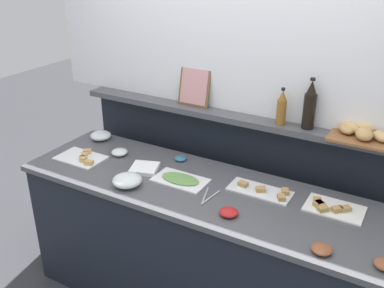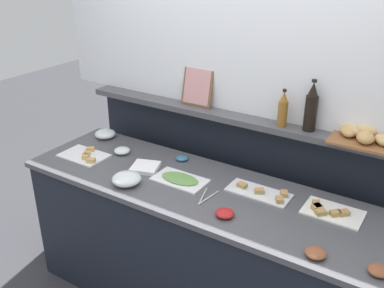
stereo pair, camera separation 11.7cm
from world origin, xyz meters
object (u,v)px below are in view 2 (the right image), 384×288
object	(u,v)px
sandwich_platter_rear	(261,192)
glass_bowl_medium	(127,179)
bread_basket	(364,136)
framed_picture	(197,87)
condiment_bowl_dark	(379,270)
glass_bowl_large	(105,134)
wine_bottle_dark	(311,108)
vinegar_bottle_amber	(283,110)
sandwich_platter_front	(330,211)
napkin_stack	(145,167)
sandwich_platter_side	(85,155)
condiment_bowl_teal	(316,253)
serving_tongs	(205,197)
glass_bowl_small	(122,151)
condiment_bowl_red	(225,213)
condiment_bowl_cream	(182,158)
cold_cuts_platter	(180,179)

from	to	relation	value
sandwich_platter_rear	glass_bowl_medium	distance (m)	0.81
bread_basket	framed_picture	world-z (taller)	framed_picture
sandwich_platter_rear	condiment_bowl_dark	bearing A→B (deg)	-25.40
glass_bowl_large	wine_bottle_dark	size ratio (longest dim) A/B	0.49
glass_bowl_large	glass_bowl_medium	xyz separation A→B (m)	(0.60, -0.46, 0.00)
glass_bowl_medium	vinegar_bottle_amber	bearing A→B (deg)	42.65
sandwich_platter_rear	sandwich_platter_front	bearing A→B (deg)	2.59
glass_bowl_medium	napkin_stack	bearing A→B (deg)	96.63
glass_bowl_large	glass_bowl_medium	world-z (taller)	glass_bowl_medium
sandwich_platter_side	condiment_bowl_teal	size ratio (longest dim) A/B	3.21
napkin_stack	serving_tongs	bearing A→B (deg)	-10.66
serving_tongs	sandwich_platter_rear	bearing A→B (deg)	40.67
glass_bowl_medium	condiment_bowl_dark	xyz separation A→B (m)	(1.47, -0.01, -0.02)
glass_bowl_large	glass_bowl_small	bearing A→B (deg)	-26.23
sandwich_platter_front	framed_picture	size ratio (longest dim) A/B	1.18
sandwich_platter_rear	condiment_bowl_red	distance (m)	0.32
sandwich_platter_front	glass_bowl_small	size ratio (longest dim) A/B	2.80
glass_bowl_large	condiment_bowl_red	bearing A→B (deg)	-19.05
condiment_bowl_cream	wine_bottle_dark	world-z (taller)	wine_bottle_dark
bread_basket	glass_bowl_large	bearing A→B (deg)	-172.78
sandwich_platter_side	condiment_bowl_teal	world-z (taller)	same
wine_bottle_dark	sandwich_platter_front	bearing A→B (deg)	-50.76
condiment_bowl_dark	wine_bottle_dark	distance (m)	1.01
sandwich_platter_front	glass_bowl_medium	xyz separation A→B (m)	(-1.15, -0.35, 0.02)
glass_bowl_small	condiment_bowl_dark	size ratio (longest dim) A/B	1.17
condiment_bowl_teal	vinegar_bottle_amber	distance (m)	0.94
condiment_bowl_teal	serving_tongs	bearing A→B (deg)	166.87
sandwich_platter_front	condiment_bowl_dark	world-z (taller)	sandwich_platter_front
sandwich_platter_front	condiment_bowl_red	distance (m)	0.58
glass_bowl_small	vinegar_bottle_amber	world-z (taller)	vinegar_bottle_amber
sandwich_platter_front	condiment_bowl_cream	xyz separation A→B (m)	(-1.04, 0.10, 0.00)
condiment_bowl_dark	framed_picture	size ratio (longest dim) A/B	0.36
glass_bowl_medium	serving_tongs	distance (m)	0.51
serving_tongs	glass_bowl_medium	bearing A→B (deg)	-166.59
sandwich_platter_rear	framed_picture	xyz separation A→B (m)	(-0.67, 0.37, 0.44)
sandwich_platter_side	cold_cuts_platter	distance (m)	0.75
sandwich_platter_side	glass_bowl_small	distance (m)	0.26
glass_bowl_small	framed_picture	bearing A→B (deg)	46.14
condiment_bowl_red	bread_basket	bearing A→B (deg)	51.98
glass_bowl_small	bread_basket	world-z (taller)	bread_basket
condiment_bowl_dark	condiment_bowl_teal	size ratio (longest dim) A/B	0.95
glass_bowl_small	condiment_bowl_cream	distance (m)	0.44
cold_cuts_platter	framed_picture	distance (m)	0.69
sandwich_platter_front	glass_bowl_medium	distance (m)	1.20
condiment_bowl_teal	napkin_stack	world-z (taller)	condiment_bowl_teal
glass_bowl_large	condiment_bowl_red	xyz separation A→B (m)	(1.28, -0.44, -0.01)
bread_basket	sandwich_platter_rear	bearing A→B (deg)	-142.27
sandwich_platter_side	vinegar_bottle_amber	xyz separation A→B (m)	(1.21, 0.52, 0.41)
glass_bowl_medium	condiment_bowl_cream	world-z (taller)	glass_bowl_medium
condiment_bowl_cream	condiment_bowl_dark	world-z (taller)	condiment_bowl_dark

